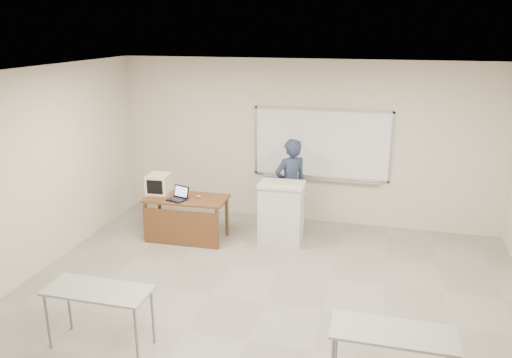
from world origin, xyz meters
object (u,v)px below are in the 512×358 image
(podium, at_px, (281,213))
(crt_monitor, at_px, (159,184))
(keyboard, at_px, (289,185))
(laptop, at_px, (178,196))
(presenter, at_px, (290,186))
(instructor_desk, at_px, (184,212))
(whiteboard, at_px, (321,145))
(mouse, at_px, (198,196))

(podium, xyz_separation_m, crt_monitor, (-2.15, -0.13, 0.39))
(keyboard, bearing_deg, laptop, -174.37)
(podium, height_order, laptop, podium)
(podium, distance_m, laptop, 1.77)
(keyboard, xyz_separation_m, presenter, (-0.10, 0.65, -0.22))
(crt_monitor, bearing_deg, laptop, -33.13)
(presenter, bearing_deg, laptop, -11.43)
(podium, bearing_deg, instructor_desk, -168.18)
(instructor_desk, bearing_deg, presenter, 27.23)
(presenter, bearing_deg, podium, 45.47)
(podium, bearing_deg, whiteboard, 64.46)
(mouse, height_order, presenter, presenter)
(instructor_desk, relative_size, mouse, 14.12)
(whiteboard, height_order, instructor_desk, whiteboard)
(mouse, distance_m, presenter, 1.63)
(crt_monitor, height_order, mouse, crt_monitor)
(crt_monitor, bearing_deg, mouse, -9.57)
(instructor_desk, xyz_separation_m, mouse, (0.20, 0.16, 0.23))
(podium, xyz_separation_m, laptop, (-1.70, -0.39, 0.28))
(mouse, relative_size, presenter, 0.06)
(whiteboard, xyz_separation_m, presenter, (-0.45, -0.57, -0.63))
(instructor_desk, bearing_deg, whiteboard, 33.66)
(keyboard, bearing_deg, podium, 138.75)
(crt_monitor, xyz_separation_m, presenter, (2.20, 0.67, -0.07))
(whiteboard, relative_size, presenter, 1.46)
(podium, relative_size, presenter, 0.62)
(crt_monitor, relative_size, laptop, 1.41)
(whiteboard, distance_m, presenter, 0.97)
(whiteboard, xyz_separation_m, laptop, (-2.20, -1.50, -0.68))
(laptop, bearing_deg, crt_monitor, 168.12)
(mouse, relative_size, keyboard, 0.20)
(whiteboard, distance_m, instructor_desk, 2.74)
(mouse, bearing_deg, podium, 15.43)
(whiteboard, xyz_separation_m, crt_monitor, (-2.65, -1.24, -0.56))
(podium, relative_size, keyboard, 2.15)
(mouse, bearing_deg, keyboard, 10.22)
(instructor_desk, bearing_deg, keyboard, 6.67)
(instructor_desk, relative_size, presenter, 0.82)
(instructor_desk, height_order, mouse, mouse)
(whiteboard, relative_size, keyboard, 5.08)
(presenter, bearing_deg, crt_monitor, -22.28)
(instructor_desk, bearing_deg, laptop, -172.34)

